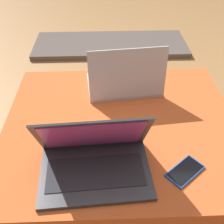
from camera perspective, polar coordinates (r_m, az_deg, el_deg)
name	(u,v)px	position (r m, az deg, el deg)	size (l,w,h in m)	color
ground_plane	(120,178)	(1.39, 1.67, -14.16)	(14.00, 14.00, 0.00)	#9E7042
ottoman	(120,153)	(1.24, 1.85, -8.92)	(0.98, 0.83, 0.39)	maroon
laptop_near	(95,159)	(0.90, -3.79, -10.27)	(0.39, 0.27, 0.24)	#333338
laptop_far	(125,81)	(1.25, 2.74, 6.73)	(0.37, 0.27, 0.25)	#B7B7BC
cell_phone	(185,171)	(0.96, 15.60, -12.29)	(0.15, 0.14, 0.01)	#1E4C9E
fireplace_hearth	(110,45)	(2.53, -0.34, 14.47)	(1.40, 0.50, 0.04)	#564C47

